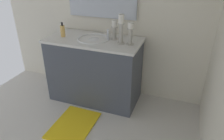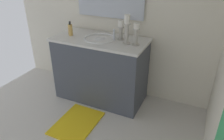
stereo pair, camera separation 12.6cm
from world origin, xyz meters
name	(u,v)px [view 1 (the left image)]	position (x,y,z in m)	size (l,w,h in m)	color
wall_left	(99,3)	(-1.44, 0.00, 1.23)	(0.04, 2.88, 2.45)	silver
vanity_cabinet	(95,70)	(-1.12, 0.05, 0.43)	(0.58, 1.19, 0.85)	#474C56
sink_basin	(94,42)	(-1.12, 0.05, 0.81)	(0.40, 0.40, 0.24)	white
candle_holder_tall	(130,33)	(-1.09, 0.52, 0.98)	(0.09, 0.09, 0.25)	#B7B2A5
candle_holder_short	(121,28)	(-1.08, 0.41, 1.03)	(0.09, 0.09, 0.34)	#B7B2A5
candle_holder_mid	(114,30)	(-1.20, 0.29, 0.97)	(0.09, 0.09, 0.23)	#B7B2A5
soap_bottle	(63,31)	(-1.07, -0.35, 0.92)	(0.06, 0.06, 0.18)	#E5B259
bath_mat	(74,125)	(-0.49, 0.05, 0.01)	(0.60, 0.44, 0.02)	yellow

